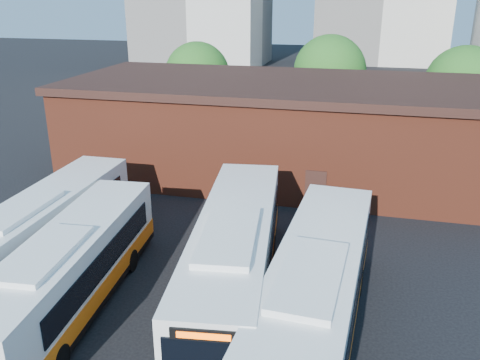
% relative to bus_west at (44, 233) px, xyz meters
% --- Properties ---
extents(ground, '(220.00, 220.00, 0.00)m').
position_rel_bus_west_xyz_m(ground, '(8.42, -4.81, -1.58)').
color(ground, black).
extents(bus_west, '(2.81, 12.80, 3.47)m').
position_rel_bus_west_xyz_m(bus_west, '(0.00, 0.00, 0.00)').
color(bus_west, white).
rests_on(bus_west, ground).
extents(bus_midwest, '(3.61, 12.75, 3.43)m').
position_rel_bus_west_xyz_m(bus_midwest, '(3.16, -3.03, -0.02)').
color(bus_midwest, white).
rests_on(bus_midwest, ground).
extents(bus_mideast, '(4.59, 14.15, 3.80)m').
position_rel_bus_west_xyz_m(bus_mideast, '(9.17, -0.69, 0.15)').
color(bus_mideast, white).
rests_on(bus_mideast, ground).
extents(bus_east, '(3.60, 13.89, 3.75)m').
position_rel_bus_west_xyz_m(bus_east, '(12.62, -2.67, 0.12)').
color(bus_east, white).
rests_on(bus_east, ground).
extents(depot_building, '(28.60, 12.60, 6.40)m').
position_rel_bus_west_xyz_m(depot_building, '(8.42, 15.19, 1.68)').
color(depot_building, maroon).
rests_on(depot_building, ground).
extents(tree_west, '(6.00, 6.00, 7.65)m').
position_rel_bus_west_xyz_m(tree_west, '(-1.58, 27.19, 3.07)').
color(tree_west, '#382314').
rests_on(tree_west, ground).
extents(tree_mid, '(6.56, 6.56, 8.36)m').
position_rel_bus_west_xyz_m(tree_mid, '(10.42, 29.19, 3.50)').
color(tree_mid, '#382314').
rests_on(tree_mid, ground).
extents(tree_east, '(6.24, 6.24, 7.96)m').
position_rel_bus_west_xyz_m(tree_east, '(21.42, 26.19, 3.25)').
color(tree_east, '#382314').
rests_on(tree_east, ground).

